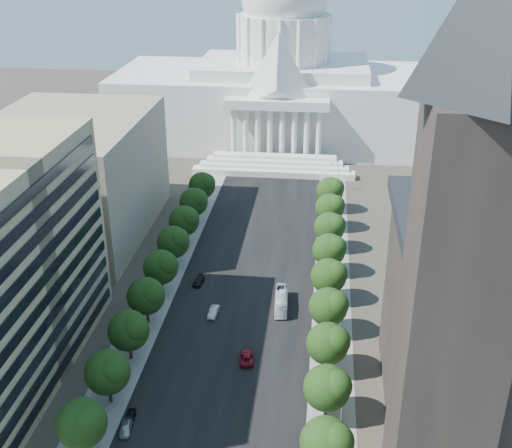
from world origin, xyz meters
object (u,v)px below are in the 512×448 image
(car_parked, at_px, (126,428))
(city_bus, at_px, (281,301))
(car_dark_a, at_px, (130,417))
(car_dark_b, at_px, (199,281))
(car_red, at_px, (247,357))
(car_silver, at_px, (214,312))

(car_parked, distance_m, city_bus, 44.89)
(car_dark_a, relative_size, car_dark_b, 0.83)
(car_dark_b, relative_size, city_bus, 0.42)
(city_bus, bearing_deg, car_red, -107.13)
(car_red, xyz_separation_m, car_parked, (-16.83, -20.22, -0.01))
(car_red, bearing_deg, car_silver, -65.53)
(car_dark_b, bearing_deg, city_bus, -15.93)
(car_red, relative_size, car_parked, 1.25)
(car_dark_a, xyz_separation_m, car_parked, (0.09, -2.45, 0.07))
(car_red, xyz_separation_m, car_dark_b, (-14.15, 26.55, -0.07))
(car_silver, xyz_separation_m, car_parked, (-8.17, -34.53, -0.04))
(city_bus, bearing_deg, car_dark_a, -123.19)
(car_red, bearing_deg, car_parked, 43.51)
(city_bus, bearing_deg, car_parked, -121.50)
(car_silver, height_order, car_parked, car_silver)
(car_silver, relative_size, car_dark_b, 1.02)
(car_dark_b, bearing_deg, car_dark_a, -87.97)
(car_red, distance_m, city_bus, 19.66)
(car_red, bearing_deg, city_bus, -111.44)
(car_parked, bearing_deg, car_silver, 69.50)
(car_red, bearing_deg, car_dark_b, -68.67)
(car_silver, relative_size, car_red, 0.88)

